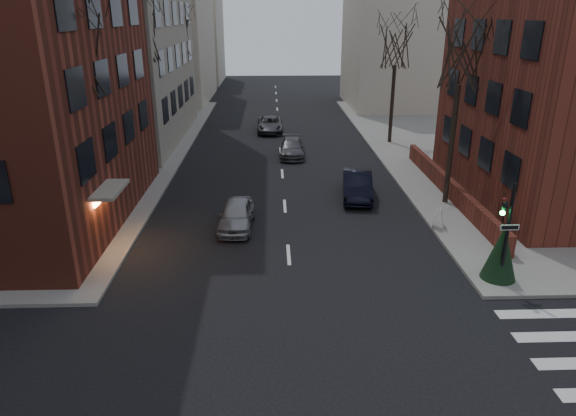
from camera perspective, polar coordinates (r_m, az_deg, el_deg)
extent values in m
cube|color=maroon|center=(30.33, 17.45, 2.23)|extent=(0.35, 16.00, 1.00)
cube|color=beige|center=(64.72, -15.59, 19.42)|extent=(14.00, 16.00, 18.00)
cube|color=beige|center=(60.23, 13.93, 18.55)|extent=(14.00, 14.00, 16.00)
cube|color=beige|center=(81.11, -11.22, 18.50)|extent=(10.00, 12.00, 14.00)
cylinder|color=black|center=(20.69, 23.14, -2.76)|extent=(0.14, 0.14, 4.00)
cylinder|color=black|center=(21.47, 22.43, -7.42)|extent=(0.44, 0.44, 0.20)
imported|color=black|center=(20.28, 22.84, -0.58)|extent=(0.16, 0.20, 1.00)
sphere|color=#19FF4C|center=(20.19, 22.73, -0.50)|extent=(0.18, 0.18, 0.18)
cube|color=white|center=(20.46, 23.41, -1.99)|extent=(0.70, 0.03, 0.22)
cylinder|color=#2D231C|center=(24.40, -21.29, 4.28)|extent=(0.28, 0.28, 6.65)
cylinder|color=#2D231C|center=(35.61, -15.28, 10.13)|extent=(0.28, 0.28, 7.00)
cylinder|color=#2D231C|center=(49.23, -11.66, 12.82)|extent=(0.28, 0.28, 6.30)
cylinder|color=#2D231C|center=(28.55, 17.69, 6.63)|extent=(0.28, 0.28, 6.30)
cylinder|color=#2D231C|center=(41.77, 11.48, 11.21)|extent=(0.28, 0.28, 5.95)
cylinder|color=black|center=(31.75, -15.69, 7.92)|extent=(0.12, 0.12, 6.00)
sphere|color=#FFA54C|center=(31.25, -16.25, 13.46)|extent=(0.36, 0.36, 0.36)
cylinder|color=black|center=(51.12, -10.61, 13.01)|extent=(0.12, 0.12, 6.00)
sphere|color=#FFA54C|center=(50.80, -10.85, 16.47)|extent=(0.36, 0.36, 0.36)
imported|color=black|center=(29.22, 7.71, 2.53)|extent=(2.11, 4.69, 1.49)
imported|color=gray|center=(25.00, -5.78, -0.76)|extent=(1.79, 4.04, 1.35)
imported|color=#47464C|center=(37.66, 0.43, 6.70)|extent=(1.96, 4.39, 1.25)
imported|color=#3E3E43|center=(45.72, -2.03, 9.26)|extent=(2.22, 4.73, 1.31)
cube|color=white|center=(25.72, 16.34, -1.05)|extent=(0.58, 0.68, 0.93)
cone|color=black|center=(21.38, 22.61, -4.54)|extent=(1.44, 1.44, 2.22)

